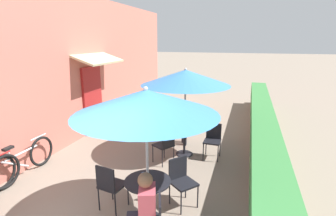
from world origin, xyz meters
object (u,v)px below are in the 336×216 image
patio_umbrella_mid (185,78)px  seated_patron_mid_back (179,121)px  seated_patron_near_left (143,211)px  coffee_cup_mid (190,127)px  patio_table_near (148,192)px  patio_umbrella_near (146,102)px  cafe_chair_mid_right (213,138)px  cafe_chair_mid_left (165,143)px  coffee_cup_near (144,175)px  cafe_chair_mid_back (176,127)px  cafe_chair_near_right (181,178)px  bicycle_second (23,161)px  cafe_chair_near_back (110,184)px  patio_table_mid (184,136)px

patio_umbrella_mid → seated_patron_mid_back: patio_umbrella_mid is taller
seated_patron_near_left → coffee_cup_mid: seated_patron_near_left is taller
patio_table_near → patio_umbrella_near: patio_umbrella_near is taller
seated_patron_near_left → cafe_chair_mid_right: seated_patron_near_left is taller
cafe_chair_mid_left → seated_patron_mid_back: bearing=31.6°
patio_table_near → patio_umbrella_near: (0.00, 0.00, 1.49)m
coffee_cup_near → patio_umbrella_mid: size_ratio=0.04×
cafe_chair_mid_back → coffee_cup_mid: (0.54, -0.61, 0.26)m
patio_umbrella_mid → patio_table_near: bearing=-89.0°
cafe_chair_near_right → bicycle_second: bearing=-49.0°
cafe_chair_near_back → patio_umbrella_mid: size_ratio=0.39×
patio_table_near → coffee_cup_near: (-0.09, 0.06, 0.25)m
patio_umbrella_mid → cafe_chair_mid_right: 1.66m
cafe_chair_near_back → cafe_chair_mid_right: same height
patio_table_near → cafe_chair_mid_back: bearing=97.9°
patio_table_mid → bicycle_second: size_ratio=0.42×
coffee_cup_near → cafe_chair_mid_right: cafe_chair_mid_right is taller
patio_table_mid → bicycle_second: bearing=-145.3°
cafe_chair_near_back → patio_table_mid: (0.67, 2.63, 0.00)m
patio_table_near → cafe_chair_mid_left: cafe_chair_mid_left is taller
bicycle_second → coffee_cup_near: bearing=-9.5°
patio_table_mid → patio_umbrella_mid: (0.00, 0.00, 1.49)m
cafe_chair_mid_back → seated_patron_mid_back: size_ratio=0.70×
cafe_chair_near_back → bicycle_second: (-2.42, 0.50, -0.15)m
patio_table_near → coffee_cup_mid: coffee_cup_mid is taller
seated_patron_near_left → patio_umbrella_mid: (-0.26, 3.37, 1.33)m
cafe_chair_near_right → cafe_chair_near_back: size_ratio=1.00×
coffee_cup_near → cafe_chair_mid_left: 2.01m
cafe_chair_mid_left → bicycle_second: (-2.77, -1.49, -0.15)m
patio_table_near → seated_patron_near_left: (0.21, -0.68, 0.17)m
coffee_cup_near → bicycle_second: bearing=170.8°
patio_table_near → seated_patron_mid_back: size_ratio=0.60×
patio_umbrella_near → patio_umbrella_mid: (-0.05, 2.68, 0.00)m
patio_umbrella_mid → coffee_cup_mid: (0.14, -0.01, -1.24)m
seated_patron_near_left → cafe_chair_mid_back: seated_patron_near_left is taller
cafe_chair_mid_right → cafe_chair_mid_left: bearing=36.1°
cafe_chair_near_back → cafe_chair_mid_right: size_ratio=1.00×
patio_table_mid → cafe_chair_near_back: bearing=-104.2°
seated_patron_mid_back → coffee_cup_mid: bearing=5.7°
patio_umbrella_near → coffee_cup_mid: patio_umbrella_near is taller
patio_umbrella_near → cafe_chair_mid_right: size_ratio=2.58×
coffee_cup_near → coffee_cup_mid: same height
cafe_chair_mid_back → coffee_cup_near: bearing=-21.8°
seated_patron_near_left → patio_table_mid: bearing=-15.4°
cafe_chair_mid_back → coffee_cup_mid: size_ratio=9.67×
patio_table_mid → bicycle_second: (-3.08, -2.14, -0.15)m
patio_table_near → patio_umbrella_near: 1.49m
cafe_chair_near_back → coffee_cup_near: cafe_chair_near_back is taller
cafe_chair_mid_right → cafe_chair_mid_back: bearing=-23.9°
cafe_chair_near_right → seated_patron_mid_back: bearing=-124.3°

